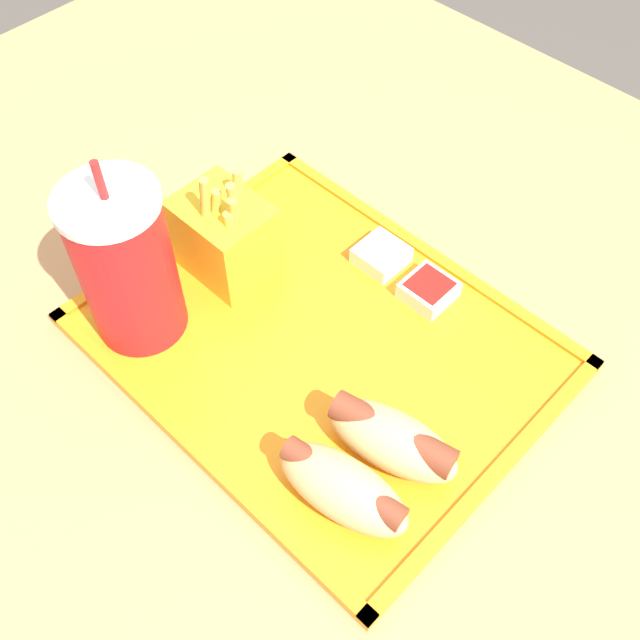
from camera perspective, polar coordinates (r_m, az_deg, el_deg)
ground_plane at (r=1.33m, az=-0.13°, el=-20.18°), size 8.00×8.00×0.00m
dining_table at (r=1.00m, az=-0.17°, el=-14.37°), size 1.32×1.09×0.71m
food_tray at (r=0.69m, az=-0.00°, el=-1.73°), size 0.40×0.31×0.01m
soda_cup at (r=0.65m, az=-14.55°, el=4.07°), size 0.09×0.09×0.19m
hot_dog_far at (r=0.58m, az=1.75°, el=-12.65°), size 0.12×0.07×0.05m
hot_dog_near at (r=0.60m, az=5.50°, el=-9.01°), size 0.12×0.07×0.05m
fries_carton at (r=0.71m, az=-7.27°, el=6.43°), size 0.09×0.07×0.12m
sauce_cup_mayo at (r=0.74m, az=4.69°, el=4.97°), size 0.04×0.04×0.02m
sauce_cup_ketchup at (r=0.71m, az=8.28°, el=2.29°), size 0.04×0.04×0.02m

